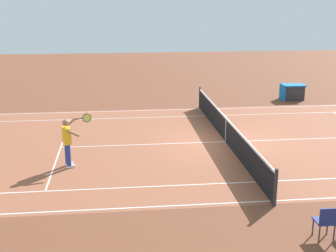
# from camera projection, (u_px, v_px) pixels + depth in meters

# --- Properties ---
(ground_plane) EXTENTS (60.00, 60.00, 0.00)m
(ground_plane) POSITION_uv_depth(u_px,v_px,m) (226.00, 142.00, 18.22)
(ground_plane) COLOR brown
(court_slab) EXTENTS (24.20, 11.40, 0.00)m
(court_slab) POSITION_uv_depth(u_px,v_px,m) (226.00, 142.00, 18.22)
(court_slab) COLOR #935138
(court_slab) RESTS_ON ground_plane
(court_line_markings) EXTENTS (23.85, 11.05, 0.01)m
(court_line_markings) POSITION_uv_depth(u_px,v_px,m) (226.00, 142.00, 18.21)
(court_line_markings) COLOR white
(court_line_markings) RESTS_ON ground_plane
(tennis_net) EXTENTS (0.10, 11.70, 1.08)m
(tennis_net) POSITION_uv_depth(u_px,v_px,m) (226.00, 130.00, 18.08)
(tennis_net) COLOR #2D2D33
(tennis_net) RESTS_ON ground_plane
(tennis_player_near) EXTENTS (0.97, 0.88, 1.70)m
(tennis_player_near) POSITION_uv_depth(u_px,v_px,m) (68.00, 140.00, 15.33)
(tennis_player_near) COLOR navy
(tennis_player_near) RESTS_ON ground_plane
(tennis_ball) EXTENTS (0.07, 0.07, 0.07)m
(tennis_ball) POSITION_uv_depth(u_px,v_px,m) (209.00, 117.00, 21.75)
(tennis_ball) COLOR #CCE01E
(tennis_ball) RESTS_ON ground_plane
(spectator_chair_5) EXTENTS (0.44, 0.44, 0.88)m
(spectator_chair_5) POSITION_uv_depth(u_px,v_px,m) (326.00, 220.00, 10.74)
(spectator_chair_5) COLOR #38383D
(spectator_chair_5) RESTS_ON ground_plane
(equipment_cart_tarped) EXTENTS (1.25, 0.84, 0.85)m
(equipment_cart_tarped) POSITION_uv_depth(u_px,v_px,m) (292.00, 92.00, 25.48)
(equipment_cart_tarped) COLOR #2D2D33
(equipment_cart_tarped) RESTS_ON ground_plane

